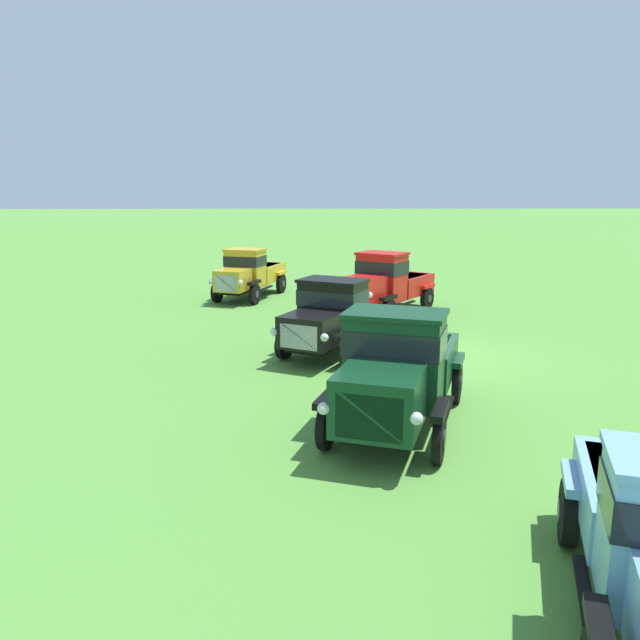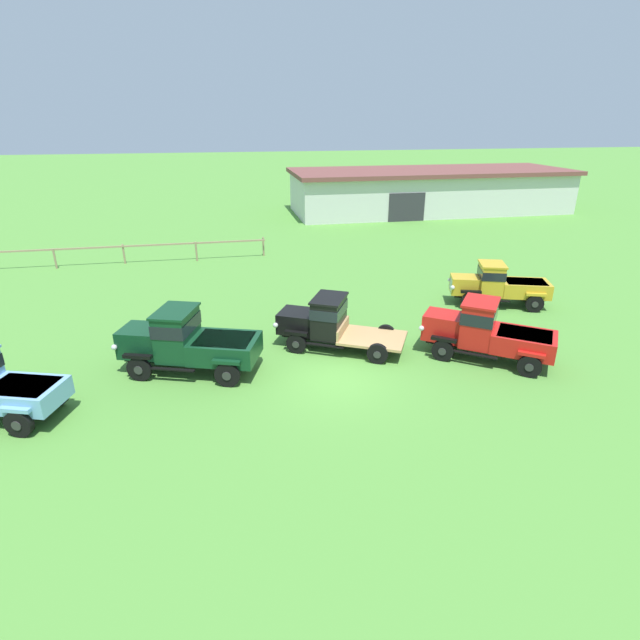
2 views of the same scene
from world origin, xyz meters
TOP-DOWN VIEW (x-y plane):
  - ground_plane at (0.00, 0.00)m, footprint 240.00×240.00m
  - vintage_truck_second_in_line at (-5.01, 1.60)m, footprint 5.19×3.33m
  - vintage_truck_midrow_center at (0.20, 2.61)m, footprint 5.20×3.82m
  - vintage_truck_far_side at (5.72, 0.45)m, footprint 4.70×3.99m
  - vintage_truck_back_of_row at (9.17, 5.57)m, footprint 4.78×2.92m

SIDE VIEW (x-z plane):
  - ground_plane at x=0.00m, z-range 0.00..0.00m
  - vintage_truck_back_of_row at x=9.17m, z-range 0.01..2.05m
  - vintage_truck_midrow_center at x=0.20m, z-range 0.02..2.07m
  - vintage_truck_far_side at x=5.72m, z-range -0.01..2.22m
  - vintage_truck_second_in_line at x=-5.01m, z-range 0.01..2.29m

